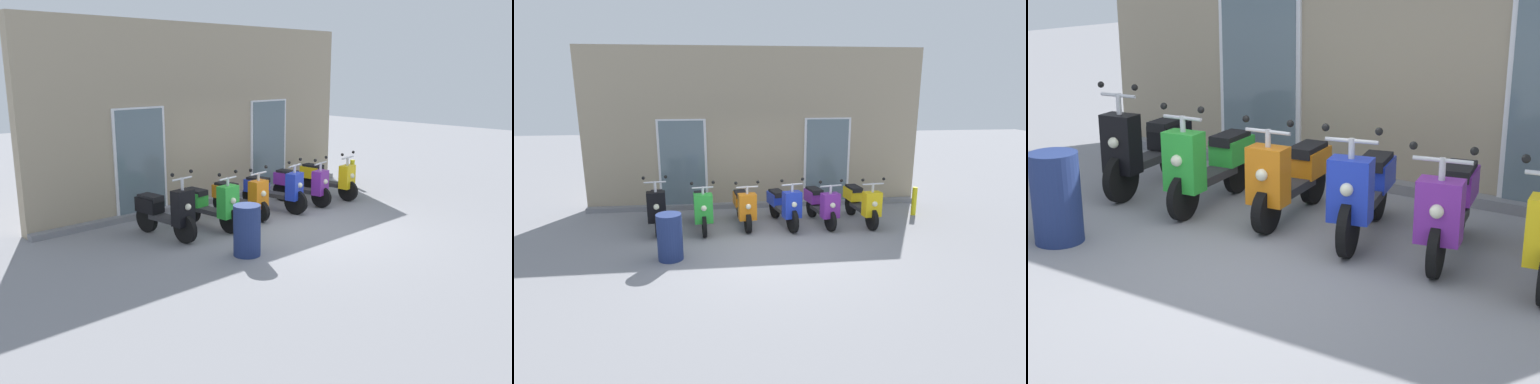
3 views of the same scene
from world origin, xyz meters
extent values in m
plane|color=gray|center=(0.00, 0.00, 0.00)|extent=(40.00, 40.00, 0.00)
cube|color=gray|center=(0.00, 2.99, 2.02)|extent=(8.59, 0.30, 4.04)
cube|color=slate|center=(0.00, 2.74, 0.06)|extent=(8.59, 0.20, 0.12)
cube|color=silver|center=(-1.87, 2.82, 1.15)|extent=(1.22, 0.04, 2.30)
cube|color=slate|center=(-1.87, 2.79, 1.15)|extent=(1.10, 0.02, 2.22)
cube|color=silver|center=(1.87, 2.82, 1.15)|extent=(1.22, 0.04, 2.30)
cube|color=slate|center=(1.87, 2.79, 1.15)|extent=(1.10, 0.02, 2.22)
cylinder|color=black|center=(-2.27, 0.73, 0.27)|extent=(0.17, 0.54, 0.53)
cylinder|color=black|center=(-2.41, 1.79, 0.27)|extent=(0.17, 0.54, 0.53)
cube|color=#2D2D30|center=(-2.34, 1.26, 0.37)|extent=(0.34, 0.69, 0.09)
cube|color=black|center=(-2.27, 0.77, 0.65)|extent=(0.41, 0.29, 0.65)
sphere|color=#F2EFCC|center=(-2.26, 0.64, 0.69)|extent=(0.12, 0.12, 0.12)
cube|color=black|center=(-2.39, 1.69, 0.56)|extent=(0.36, 0.55, 0.28)
cube|color=black|center=(-2.39, 1.65, 0.70)|extent=(0.32, 0.51, 0.11)
cylinder|color=silver|center=(-2.27, 0.77, 1.08)|extent=(0.06, 0.06, 0.25)
cylinder|color=silver|center=(-2.27, 0.77, 1.18)|extent=(0.44, 0.09, 0.04)
sphere|color=black|center=(-2.05, 0.80, 1.28)|extent=(0.07, 0.07, 0.07)
sphere|color=black|center=(-2.49, 0.74, 1.28)|extent=(0.07, 0.07, 0.07)
cylinder|color=black|center=(-1.30, 0.64, 0.24)|extent=(0.13, 0.49, 0.49)
cylinder|color=black|center=(-1.42, 1.71, 0.24)|extent=(0.13, 0.49, 0.49)
cube|color=#2D2D30|center=(-1.36, 1.18, 0.34)|extent=(0.33, 0.70, 0.09)
cube|color=green|center=(-1.30, 0.68, 0.61)|extent=(0.40, 0.28, 0.62)
sphere|color=#F2EFCC|center=(-1.29, 0.55, 0.65)|extent=(0.12, 0.12, 0.12)
cube|color=green|center=(-1.40, 1.61, 0.53)|extent=(0.35, 0.55, 0.28)
cube|color=black|center=(-1.40, 1.57, 0.67)|extent=(0.31, 0.51, 0.11)
cylinder|color=silver|center=(-1.30, 0.68, 0.99)|extent=(0.06, 0.06, 0.18)
cylinder|color=silver|center=(-1.30, 0.68, 1.06)|extent=(0.44, 0.08, 0.04)
sphere|color=black|center=(-1.08, 0.70, 1.16)|extent=(0.07, 0.07, 0.07)
sphere|color=black|center=(-1.52, 0.65, 1.16)|extent=(0.07, 0.07, 0.07)
cylinder|color=black|center=(-0.37, 0.78, 0.23)|extent=(0.15, 0.46, 0.45)
cylinder|color=black|center=(-0.49, 1.85, 0.23)|extent=(0.15, 0.46, 0.45)
cube|color=#2D2D30|center=(-0.43, 1.32, 0.33)|extent=(0.33, 0.69, 0.09)
cube|color=orange|center=(-0.37, 0.82, 0.57)|extent=(0.40, 0.28, 0.57)
sphere|color=#F2EFCC|center=(-0.36, 0.69, 0.61)|extent=(0.12, 0.12, 0.12)
cube|color=orange|center=(-0.48, 1.75, 0.49)|extent=(0.36, 0.55, 0.28)
cube|color=black|center=(-0.47, 1.72, 0.63)|extent=(0.31, 0.51, 0.11)
cylinder|color=silver|center=(-0.37, 0.82, 0.93)|extent=(0.06, 0.06, 0.19)
cylinder|color=silver|center=(-0.37, 0.82, 1.01)|extent=(0.48, 0.09, 0.04)
sphere|color=black|center=(-0.14, 0.85, 1.11)|extent=(0.07, 0.07, 0.07)
sphere|color=black|center=(-0.61, 0.80, 1.11)|extent=(0.07, 0.07, 0.07)
cylinder|color=black|center=(0.60, 0.68, 0.27)|extent=(0.21, 0.54, 0.53)
cylinder|color=black|center=(0.34, 1.76, 0.27)|extent=(0.21, 0.54, 0.53)
cube|color=#2D2D30|center=(0.47, 1.22, 0.37)|extent=(0.41, 0.73, 0.09)
cube|color=#1E38C6|center=(0.59, 0.72, 0.62)|extent=(0.42, 0.32, 0.58)
sphere|color=#F2EFCC|center=(0.62, 0.59, 0.66)|extent=(0.12, 0.12, 0.12)
cube|color=#1E38C6|center=(0.37, 1.66, 0.51)|extent=(0.41, 0.57, 0.28)
cube|color=black|center=(0.38, 1.62, 0.65)|extent=(0.36, 0.53, 0.11)
cylinder|color=silver|center=(0.59, 0.72, 0.98)|extent=(0.06, 0.06, 0.20)
cylinder|color=silver|center=(0.59, 0.72, 1.06)|extent=(0.47, 0.14, 0.04)
sphere|color=black|center=(0.82, 0.77, 1.16)|extent=(0.07, 0.07, 0.07)
sphere|color=black|center=(0.35, 0.66, 1.16)|extent=(0.07, 0.07, 0.07)
cylinder|color=black|center=(1.44, 0.67, 0.24)|extent=(0.17, 0.49, 0.48)
cylinder|color=black|center=(1.24, 1.71, 0.24)|extent=(0.17, 0.49, 0.48)
cube|color=#2D2D30|center=(1.34, 1.19, 0.34)|extent=(0.38, 0.69, 0.09)
cube|color=purple|center=(1.43, 0.71, 0.57)|extent=(0.42, 0.31, 0.54)
sphere|color=#F2EFCC|center=(1.45, 0.59, 0.61)|extent=(0.12, 0.12, 0.12)
cube|color=purple|center=(1.26, 1.61, 0.56)|extent=(0.39, 0.57, 0.28)
cube|color=black|center=(1.27, 1.57, 0.70)|extent=(0.35, 0.52, 0.11)
cylinder|color=silver|center=(1.43, 0.71, 0.93)|extent=(0.06, 0.06, 0.21)
cylinder|color=silver|center=(1.43, 0.71, 1.01)|extent=(0.49, 0.13, 0.04)
sphere|color=black|center=(1.67, 0.76, 1.11)|extent=(0.07, 0.07, 0.07)
sphere|color=black|center=(1.19, 0.67, 1.11)|extent=(0.07, 0.07, 0.07)
cylinder|color=black|center=(2.37, 0.64, 0.25)|extent=(0.15, 0.50, 0.50)
cylinder|color=black|center=(2.23, 1.77, 0.25)|extent=(0.15, 0.50, 0.50)
cube|color=#2D2D30|center=(2.30, 1.21, 0.35)|extent=(0.34, 0.73, 0.09)
cube|color=yellow|center=(2.36, 0.68, 0.58)|extent=(0.41, 0.28, 0.54)
sphere|color=#F2EFCC|center=(2.38, 0.55, 0.62)|extent=(0.12, 0.12, 0.12)
cube|color=yellow|center=(2.25, 1.68, 0.57)|extent=(0.36, 0.55, 0.28)
cube|color=black|center=(2.25, 1.64, 0.71)|extent=(0.31, 0.51, 0.11)
cylinder|color=silver|center=(2.36, 0.68, 0.94)|extent=(0.06, 0.06, 0.22)
cylinder|color=silver|center=(2.36, 0.68, 1.03)|extent=(0.49, 0.09, 0.04)
sphere|color=black|center=(2.61, 0.71, 1.13)|extent=(0.07, 0.07, 0.07)
sphere|color=black|center=(2.12, 0.65, 1.13)|extent=(0.07, 0.07, 0.07)
cylinder|color=yellow|center=(3.78, 1.58, 0.35)|extent=(0.12, 0.12, 0.70)
cylinder|color=navy|center=(-1.88, -0.49, 0.43)|extent=(0.46, 0.46, 0.87)
camera|label=1|loc=(-7.59, -6.81, 3.09)|focal=37.37mm
camera|label=2|loc=(-0.93, -7.93, 3.15)|focal=29.72mm
camera|label=3|loc=(3.66, -5.03, 2.59)|focal=53.72mm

